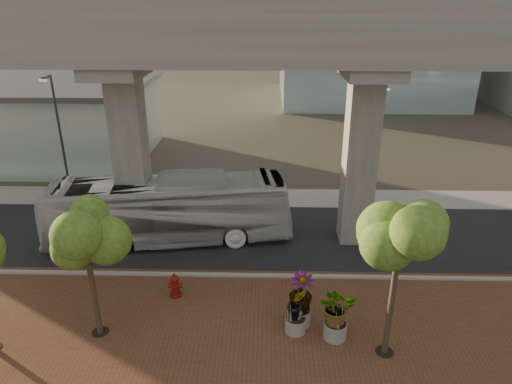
{
  "coord_description": "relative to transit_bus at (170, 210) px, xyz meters",
  "views": [
    {
      "loc": [
        1.18,
        -20.66,
        12.45
      ],
      "look_at": [
        0.62,
        0.5,
        3.43
      ],
      "focal_mm": 32.0,
      "sensor_mm": 36.0,
      "label": 1
    }
  ],
  "objects": [
    {
      "name": "planter_front",
      "position": [
        8.02,
        -7.84,
        -0.41
      ],
      "size": [
        2.03,
        2.03,
        2.24
      ],
      "color": "#B0A89E",
      "rests_on": "ground"
    },
    {
      "name": "transit_bus",
      "position": [
        0.0,
        0.0,
        0.0
      ],
      "size": [
        13.42,
        4.94,
        3.66
      ],
      "primitive_type": "imported",
      "rotation": [
        0.0,
        0.0,
        1.72
      ],
      "color": "silver",
      "rests_on": "ground"
    },
    {
      "name": "transit_viaduct",
      "position": [
        4.11,
        0.37,
        5.46
      ],
      "size": [
        72.0,
        5.6,
        12.4
      ],
      "color": "gray",
      "rests_on": "ground"
    },
    {
      "name": "streetlamp_west",
      "position": [
        -7.68,
        4.91,
        2.97
      ],
      "size": [
        0.41,
        1.19,
        8.23
      ],
      "color": "#28292D",
      "rests_on": "ground"
    },
    {
      "name": "station_pavilion",
      "position": [
        -15.89,
        14.37,
        1.39
      ],
      "size": [
        23.0,
        13.0,
        6.3
      ],
      "color": "silver",
      "rests_on": "ground"
    },
    {
      "name": "street_tree_near_east",
      "position": [
        9.81,
        -8.61,
        3.54
      ],
      "size": [
        3.64,
        3.64,
        6.99
      ],
      "color": "#4E402D",
      "rests_on": "ground"
    },
    {
      "name": "planter_left",
      "position": [
        6.48,
        -7.52,
        -0.52
      ],
      "size": [
        1.87,
        1.87,
        2.06
      ],
      "color": "gray",
      "rests_on": "ground"
    },
    {
      "name": "planter_right",
      "position": [
        6.68,
        -7.05,
        -0.32
      ],
      "size": [
        2.24,
        2.24,
        2.39
      ],
      "color": "gray",
      "rests_on": "ground"
    },
    {
      "name": "asphalt_road",
      "position": [
        4.11,
        0.37,
        -1.81
      ],
      "size": [
        90.0,
        8.0,
        0.04
      ],
      "primitive_type": "cube",
      "color": "black",
      "rests_on": "ground"
    },
    {
      "name": "ground",
      "position": [
        4.11,
        -1.63,
        -1.83
      ],
      "size": [
        160.0,
        160.0,
        0.0
      ],
      "primitive_type": "plane",
      "color": "#373128",
      "rests_on": "ground"
    },
    {
      "name": "far_sidewalk",
      "position": [
        4.11,
        5.87,
        -1.8
      ],
      "size": [
        90.0,
        3.0,
        0.06
      ],
      "primitive_type": "cube",
      "color": "#9A978F",
      "rests_on": "ground"
    },
    {
      "name": "brick_plaza",
      "position": [
        4.11,
        -9.63,
        -1.8
      ],
      "size": [
        70.0,
        13.0,
        0.06
      ],
      "primitive_type": "cube",
      "color": "brown",
      "rests_on": "ground"
    },
    {
      "name": "street_tree_near_west",
      "position": [
        -1.37,
        -7.78,
        2.59
      ],
      "size": [
        3.36,
        3.36,
        5.91
      ],
      "color": "#4E402D",
      "rests_on": "ground"
    },
    {
      "name": "streetlamp_east",
      "position": [
        12.13,
        5.31,
        2.68
      ],
      "size": [
        0.38,
        1.12,
        7.72
      ],
      "color": "#28292D",
      "rests_on": "ground"
    },
    {
      "name": "fire_hydrant",
      "position": [
        1.21,
        -5.28,
        -1.22
      ],
      "size": [
        0.57,
        0.51,
        1.14
      ],
      "color": "maroon",
      "rests_on": "ground"
    },
    {
      "name": "curb_strip",
      "position": [
        4.11,
        -3.63,
        -1.75
      ],
      "size": [
        70.0,
        0.25,
        0.16
      ],
      "primitive_type": "cube",
      "color": "#9A978F",
      "rests_on": "ground"
    }
  ]
}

